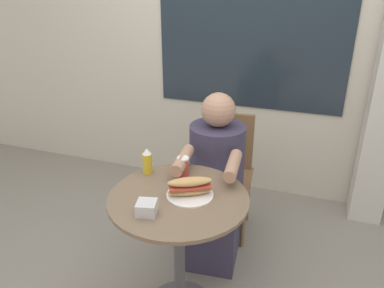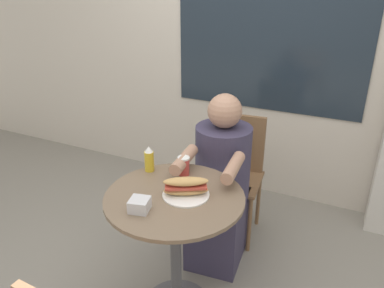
% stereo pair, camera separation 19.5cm
% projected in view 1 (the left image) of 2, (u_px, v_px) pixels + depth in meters
% --- Properties ---
extents(storefront_wall, '(8.00, 0.09, 2.80)m').
position_uv_depth(storefront_wall, '(249.00, 26.00, 2.92)').
color(storefront_wall, beige).
rests_on(storefront_wall, ground_plane).
extents(cafe_table, '(0.71, 0.71, 0.75)m').
position_uv_depth(cafe_table, '(179.00, 230.00, 1.94)').
color(cafe_table, brown).
rests_on(cafe_table, ground_plane).
extents(diner_chair, '(0.42, 0.42, 0.87)m').
position_uv_depth(diner_chair, '(227.00, 163.00, 2.71)').
color(diner_chair, brown).
rests_on(diner_chair, ground_plane).
extents(seated_diner, '(0.40, 0.64, 1.13)m').
position_uv_depth(seated_diner, '(215.00, 191.00, 2.42)').
color(seated_diner, '#38334C').
rests_on(seated_diner, ground_plane).
extents(sandwich_on_plate, '(0.24, 0.24, 0.10)m').
position_uv_depth(sandwich_on_plate, '(190.00, 188.00, 1.85)').
color(sandwich_on_plate, white).
rests_on(sandwich_on_plate, cafe_table).
extents(drink_cup, '(0.07, 0.07, 0.11)m').
position_uv_depth(drink_cup, '(183.00, 166.00, 2.04)').
color(drink_cup, '#B73D38').
rests_on(drink_cup, cafe_table).
extents(napkin_box, '(0.11, 0.11, 0.06)m').
position_uv_depth(napkin_box, '(147.00, 208.00, 1.71)').
color(napkin_box, silver).
rests_on(napkin_box, cafe_table).
extents(condiment_bottle, '(0.05, 0.05, 0.15)m').
position_uv_depth(condiment_bottle, '(147.00, 161.00, 2.05)').
color(condiment_bottle, gold).
rests_on(condiment_bottle, cafe_table).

